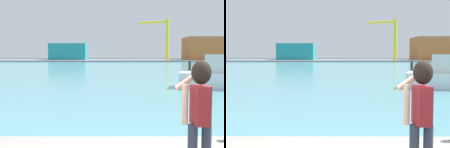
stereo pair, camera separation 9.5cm
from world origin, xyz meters
TOP-DOWN VIEW (x-y plane):
  - ground_plane at (0.00, 50.00)m, footprint 220.00×220.00m
  - harbor_water at (0.00, 52.00)m, footprint 140.00×100.00m
  - far_shore_dock at (0.00, 92.00)m, footprint 140.00×20.00m
  - person_photographer at (0.70, -0.27)m, footprint 0.53×0.55m
  - warehouse_left at (-14.81, 93.73)m, footprint 11.68×10.38m
  - warehouse_right at (30.92, 91.23)m, footprint 15.51×11.64m
  - port_crane at (15.27, 86.49)m, footprint 8.72×4.54m

SIDE VIEW (x-z plane):
  - ground_plane at x=0.00m, z-range 0.00..0.00m
  - harbor_water at x=0.00m, z-range 0.00..0.02m
  - far_shore_dock at x=0.00m, z-range 0.00..0.45m
  - person_photographer at x=0.70m, z-range 0.83..2.57m
  - warehouse_left at x=-14.81m, z-range 0.45..5.73m
  - warehouse_right at x=30.92m, z-range 0.45..7.71m
  - port_crane at x=15.27m, z-range 1.86..14.34m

